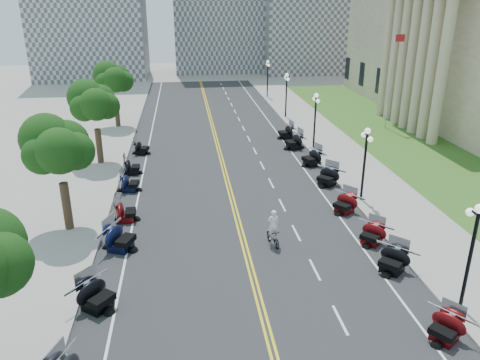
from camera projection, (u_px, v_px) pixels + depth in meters
name	position (u px, v px, depth m)	size (l,w,h in m)	color
ground	(242.00, 236.00, 26.93)	(160.00, 160.00, 0.00)	gray
road	(226.00, 176.00, 36.18)	(16.00, 90.00, 0.01)	#333335
centerline_yellow_a	(224.00, 176.00, 36.17)	(0.12, 90.00, 0.00)	yellow
centerline_yellow_b	(227.00, 175.00, 36.19)	(0.12, 90.00, 0.00)	yellow
edge_line_north	(306.00, 172.00, 36.91)	(0.12, 90.00, 0.00)	white
edge_line_south	(142.00, 179.00, 35.45)	(0.12, 90.00, 0.00)	white
lane_dash_4	(340.00, 320.00, 19.88)	(0.12, 2.00, 0.00)	white
lane_dash_5	(315.00, 270.00, 23.58)	(0.12, 2.00, 0.00)	white
lane_dash_6	(296.00, 233.00, 27.28)	(0.12, 2.00, 0.00)	white
lane_dash_7	(282.00, 205.00, 30.99)	(0.12, 2.00, 0.00)	white
lane_dash_8	(271.00, 183.00, 34.69)	(0.12, 2.00, 0.00)	white
lane_dash_9	(262.00, 165.00, 38.39)	(0.12, 2.00, 0.00)	white
lane_dash_10	(255.00, 151.00, 42.10)	(0.12, 2.00, 0.00)	white
lane_dash_11	(249.00, 139.00, 45.80)	(0.12, 2.00, 0.00)	white
lane_dash_12	(243.00, 128.00, 49.50)	(0.12, 2.00, 0.00)	white
lane_dash_13	(239.00, 119.00, 53.21)	(0.12, 2.00, 0.00)	white
lane_dash_14	(235.00, 111.00, 56.91)	(0.12, 2.00, 0.00)	white
lane_dash_15	(232.00, 105.00, 60.61)	(0.12, 2.00, 0.00)	white
lane_dash_16	(229.00, 99.00, 64.32)	(0.12, 2.00, 0.00)	white
lane_dash_17	(226.00, 93.00, 68.02)	(0.12, 2.00, 0.00)	white
lane_dash_18	(223.00, 88.00, 71.72)	(0.12, 2.00, 0.00)	white
lane_dash_19	(221.00, 84.00, 75.43)	(0.12, 2.00, 0.00)	white
sidewalk_north	(356.00, 169.00, 37.35)	(5.00, 90.00, 0.15)	#9E9991
sidewalk_south	(86.00, 181.00, 34.96)	(5.00, 90.00, 0.15)	#9E9991
lawn	(397.00, 139.00, 45.56)	(9.00, 60.00, 0.10)	#356023
distant_block_c	(316.00, 10.00, 85.64)	(20.00, 14.00, 22.00)	gray
street_lamp_1	(470.00, 259.00, 19.56)	(0.50, 1.20, 4.90)	black
street_lamp_2	(364.00, 165.00, 30.67)	(0.50, 1.20, 4.90)	black
street_lamp_3	(315.00, 121.00, 41.78)	(0.50, 1.20, 4.90)	black
street_lamp_4	(286.00, 95.00, 52.89)	(0.50, 1.20, 4.90)	black
street_lamp_5	(268.00, 79.00, 64.00)	(0.50, 1.20, 4.90)	black
flagpole	(390.00, 81.00, 47.54)	(1.10, 0.20, 10.00)	silver
tree_2	(59.00, 154.00, 25.93)	(4.80, 4.80, 9.20)	#235619
tree_3	(95.00, 107.00, 37.04)	(4.80, 4.80, 9.20)	#235619
tree_4	(114.00, 83.00, 48.15)	(4.80, 4.80, 9.20)	#235619
motorcycle_n_3	(446.00, 327.00, 18.52)	(1.77, 1.77, 1.24)	#590A0C
motorcycle_n_4	(393.00, 259.00, 23.21)	(1.95, 1.95, 1.36)	black
motorcycle_n_5	(372.00, 234.00, 25.89)	(1.80, 1.80, 1.26)	#590A0C
motorcycle_n_6	(345.00, 203.00, 29.72)	(1.90, 1.90, 1.33)	#590A0C
motorcycle_n_7	(327.00, 176.00, 34.08)	(2.04, 2.04, 1.42)	black
motorcycle_n_8	(312.00, 157.00, 38.15)	(2.07, 2.07, 1.45)	black
motorcycle_n_9	(294.00, 141.00, 42.38)	(2.18, 2.18, 1.53)	black
motorcycle_n_10	(286.00, 131.00, 45.66)	(2.01, 2.01, 1.41)	black
motorcycle_s_4	(96.00, 295.00, 20.38)	(2.06, 2.06, 1.44)	black
motorcycle_s_5	(120.00, 237.00, 25.22)	(2.18, 2.18, 1.53)	black
motorcycle_s_6	(125.00, 211.00, 28.55)	(1.95, 1.95, 1.37)	#590A0C
motorcycle_s_7	(130.00, 182.00, 33.06)	(1.91, 1.91, 1.34)	black
motorcycle_s_8	(132.00, 166.00, 36.31)	(1.87, 1.87, 1.31)	black
motorcycle_s_9	(141.00, 147.00, 41.02)	(1.81, 1.81, 1.27)	black
bicycle	(273.00, 237.00, 25.79)	(0.45, 1.59, 0.96)	#A51414
cyclist_rider	(274.00, 215.00, 25.30)	(0.65, 0.43, 1.78)	white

